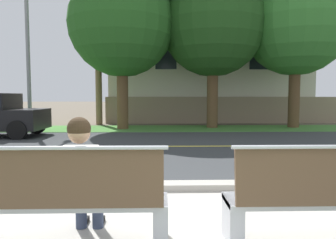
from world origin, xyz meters
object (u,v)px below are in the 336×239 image
object	(u,v)px
bench_left	(61,201)
shade_tree_centre	(301,14)
streetlamp	(29,30)
shade_tree_left	(217,16)
seated_person_white	(82,174)
shade_tree_far_left	(125,15)
bench_right	(332,199)

from	to	relation	value
bench_left	shade_tree_centre	world-z (taller)	shade_tree_centre
bench_left	streetlamp	size ratio (longest dim) A/B	0.27
shade_tree_left	seated_person_white	bearing A→B (deg)	-106.67
seated_person_white	streetlamp	xyz separation A→B (m)	(-4.74, 10.57, 3.57)
seated_person_white	shade_tree_far_left	distance (m)	11.42
bench_right	streetlamp	size ratio (longest dim) A/B	0.27
shade_tree_centre	shade_tree_left	bearing A→B (deg)	-179.74
shade_tree_far_left	bench_right	bearing A→B (deg)	-73.81
streetlamp	shade_tree_centre	bearing A→B (deg)	2.32
bench_left	bench_right	bearing A→B (deg)	0.00
seated_person_white	shade_tree_centre	bearing A→B (deg)	57.44
seated_person_white	shade_tree_left	xyz separation A→B (m)	(3.30, 11.04, 4.29)
bench_left	bench_right	size ratio (longest dim) A/B	1.00
bench_right	shade_tree_far_left	xyz separation A→B (m)	(-3.13, 10.77, 4.40)
bench_right	shade_tree_centre	distance (m)	13.00
bench_left	seated_person_white	size ratio (longest dim) A/B	1.61
bench_right	shade_tree_centre	size ratio (longest dim) A/B	0.26
bench_left	shade_tree_left	distance (m)	12.57
seated_person_white	streetlamp	bearing A→B (deg)	114.14
bench_left	shade_tree_far_left	bearing A→B (deg)	92.87
streetlamp	shade_tree_left	xyz separation A→B (m)	(8.04, 0.46, 0.72)
bench_right	shade_tree_centre	world-z (taller)	shade_tree_centre
bench_left	seated_person_white	bearing A→B (deg)	46.34
bench_right	shade_tree_left	world-z (taller)	shade_tree_left
streetlamp	shade_tree_far_left	world-z (taller)	shade_tree_far_left
seated_person_white	streetlamp	distance (m)	12.12
bench_left	shade_tree_far_left	size ratio (longest dim) A/B	0.27
shade_tree_far_left	shade_tree_left	world-z (taller)	shade_tree_left
seated_person_white	shade_tree_far_left	world-z (taller)	shade_tree_far_left
seated_person_white	shade_tree_far_left	bearing A→B (deg)	93.80
bench_left	shade_tree_left	bearing A→B (deg)	72.80
shade_tree_far_left	streetlamp	bearing A→B (deg)	-179.62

